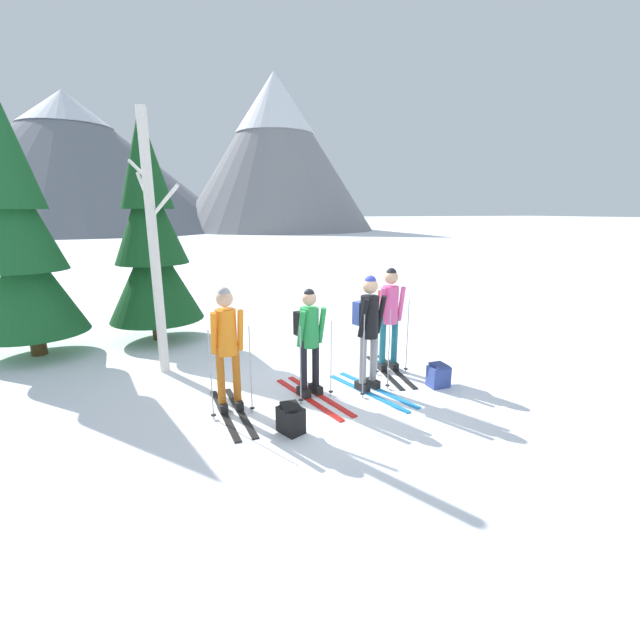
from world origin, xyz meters
The scene contains 11 objects.
ground_plane centered at (0.00, 0.00, 0.00)m, with size 400.00×400.00×0.00m, color white.
skier_in_orange centered at (-1.55, -0.21, 1.01)m, with size 0.61×1.69×1.78m.
skier_in_green centered at (-0.33, -0.09, 0.93)m, with size 0.75×1.77×1.67m.
skier_in_black centered at (0.61, -0.18, 1.04)m, with size 0.83×1.75×1.83m.
skier_in_pink centered at (1.33, 0.50, 1.04)m, with size 0.61×1.69×1.82m.
pine_tree_near centered at (-4.78, 3.51, 2.16)m, with size 1.95×1.95×4.71m.
pine_tree_mid centered at (-2.54, 3.89, 2.16)m, with size 1.96×1.96×4.73m.
birch_tree_tall centered at (-2.43, 1.73, 2.21)m, with size 0.77×0.87×4.33m.
backpack_on_snow_front centered at (1.74, -0.45, 0.19)m, with size 0.32×0.28×0.38m.
backpack_on_snow_beside centered at (-0.90, -1.11, 0.19)m, with size 0.35×0.39×0.38m.
mountain_ridge_distant centered at (-5.56, 63.09, 9.92)m, with size 64.27×45.59×21.38m.
Camera 1 is at (-2.20, -5.97, 2.76)m, focal length 24.23 mm.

